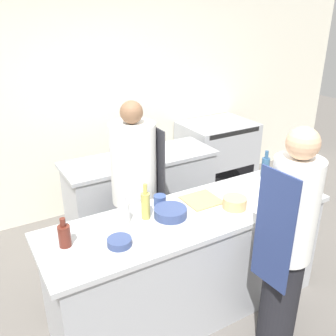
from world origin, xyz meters
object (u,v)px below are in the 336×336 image
object	(u,v)px
bottle_olive_oil	(124,212)
bottle_sauce	(265,166)
bottle_wine	(274,180)
cup	(160,201)
bottle_vinegar	(146,205)
chef_at_prep_near	(287,246)
chef_at_stove	(135,194)
bottle_cooking_oil	(64,235)
bowl_prep_small	(170,212)
bowl_ceramic_blue	(119,242)
bowl_mixing_large	(235,203)
oven_range	(216,157)

from	to	relation	value
bottle_olive_oil	bottle_sauce	bearing A→B (deg)	3.33
bottle_wine	cup	xyz separation A→B (m)	(-1.00, 0.23, -0.04)
bottle_olive_oil	bottle_wine	distance (m)	1.35
bottle_wine	bottle_sauce	world-z (taller)	bottle_sauce
bottle_olive_oil	bottle_vinegar	size ratio (longest dim) A/B	0.79
chef_at_prep_near	bottle_vinegar	xyz separation A→B (m)	(-0.71, 0.74, 0.17)
chef_at_stove	bottle_olive_oil	size ratio (longest dim) A/B	7.59
bottle_cooking_oil	cup	bearing A→B (deg)	11.40
bowl_prep_small	bowl_ceramic_blue	bearing A→B (deg)	-162.87
chef_at_stove	bowl_ceramic_blue	xyz separation A→B (m)	(-0.48, -0.78, 0.11)
bottle_olive_oil	bottle_vinegar	xyz separation A→B (m)	(0.16, -0.03, 0.02)
bottle_cooking_oil	bowl_mixing_large	bearing A→B (deg)	-7.12
bottle_wine	bowl_ceramic_blue	distance (m)	1.50
oven_range	bowl_mixing_large	size ratio (longest dim) A/B	5.14
bottle_cooking_oil	bowl_ceramic_blue	world-z (taller)	bottle_cooking_oil
bowl_prep_small	bowl_ceramic_blue	distance (m)	0.50
chef_at_prep_near	bottle_cooking_oil	world-z (taller)	chef_at_prep_near
chef_at_prep_near	chef_at_stove	size ratio (longest dim) A/B	1.02
bottle_cooking_oil	bowl_ceramic_blue	xyz separation A→B (m)	(0.31, -0.18, -0.06)
cup	chef_at_prep_near	bearing A→B (deg)	-58.23
bowl_prep_small	cup	distance (m)	0.19
bottle_sauce	cup	world-z (taller)	bottle_sauce
oven_range	bottle_sauce	world-z (taller)	bottle_sauce
oven_range	bottle_cooking_oil	xyz separation A→B (m)	(-2.52, -1.66, 0.53)
chef_at_stove	chef_at_prep_near	bearing A→B (deg)	23.15
chef_at_prep_near	bottle_vinegar	size ratio (longest dim) A/B	6.10
oven_range	cup	distance (m)	2.33
chef_at_stove	bowl_prep_small	xyz separation A→B (m)	(0.00, -0.63, 0.13)
oven_range	bottle_vinegar	xyz separation A→B (m)	(-1.90, -1.61, 0.56)
chef_at_prep_near	bottle_cooking_oil	bearing A→B (deg)	59.10
oven_range	bowl_prep_small	size ratio (longest dim) A/B	3.90
bottle_olive_oil	bottle_sauce	size ratio (longest dim) A/B	0.88
bowl_ceramic_blue	chef_at_prep_near	bearing A→B (deg)	-26.76
chef_at_prep_near	bottle_olive_oil	xyz separation A→B (m)	(-0.88, 0.77, 0.14)
bowl_prep_small	bowl_ceramic_blue	xyz separation A→B (m)	(-0.48, -0.15, -0.01)
oven_range	bottle_wine	world-z (taller)	bottle_wine
bowl_mixing_large	bowl_prep_small	size ratio (longest dim) A/B	0.76
chef_at_stove	bottle_sauce	bearing A→B (deg)	69.13
chef_at_stove	bowl_mixing_large	bearing A→B (deg)	33.97
cup	bottle_sauce	bearing A→B (deg)	-0.13
bottle_vinegar	bowl_mixing_large	xyz separation A→B (m)	(0.68, -0.21, -0.07)
chef_at_stove	bottle_wine	world-z (taller)	chef_at_stove
bottle_wine	bowl_ceramic_blue	size ratio (longest dim) A/B	1.24
bottle_sauce	bowl_prep_small	bearing A→B (deg)	-170.60
bottle_wine	chef_at_stove	bearing A→B (deg)	146.58
chef_at_stove	bowl_ceramic_blue	size ratio (longest dim) A/B	10.22
chef_at_stove	bottle_cooking_oil	world-z (taller)	chef_at_stove
chef_at_stove	bottle_wine	size ratio (longest dim) A/B	8.22
bowl_prep_small	bowl_ceramic_blue	size ratio (longest dim) A/B	1.51
chef_at_stove	cup	world-z (taller)	chef_at_stove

